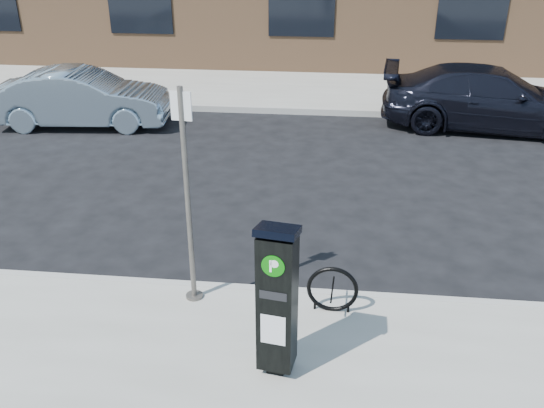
# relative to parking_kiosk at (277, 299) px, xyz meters

# --- Properties ---
(ground) EXTENTS (120.00, 120.00, 0.00)m
(ground) POSITION_rel_parking_kiosk_xyz_m (-0.60, 1.48, -1.03)
(ground) COLOR black
(ground) RESTS_ON ground
(sidewalk_far) EXTENTS (60.00, 12.00, 0.15)m
(sidewalk_far) POSITION_rel_parking_kiosk_xyz_m (-0.60, 15.48, -0.95)
(sidewalk_far) COLOR gray
(sidewalk_far) RESTS_ON ground
(curb_near) EXTENTS (60.00, 0.12, 0.16)m
(curb_near) POSITION_rel_parking_kiosk_xyz_m (-0.60, 1.46, -0.95)
(curb_near) COLOR #9E9B93
(curb_near) RESTS_ON ground
(curb_far) EXTENTS (60.00, 0.12, 0.16)m
(curb_far) POSITION_rel_parking_kiosk_xyz_m (-0.60, 9.50, -0.95)
(curb_far) COLOR #9E9B93
(curb_far) RESTS_ON ground
(parking_kiosk) EXTENTS (0.44, 0.40, 1.71)m
(parking_kiosk) POSITION_rel_parking_kiosk_xyz_m (0.00, 0.00, 0.00)
(parking_kiosk) COLOR black
(parking_kiosk) RESTS_ON sidewalk_near
(sign_pole) EXTENTS (0.23, 0.21, 2.66)m
(sign_pole) POSITION_rel_parking_kiosk_xyz_m (-1.15, 1.18, 0.44)
(sign_pole) COLOR #615A56
(sign_pole) RESTS_ON sidewalk_near
(bike_rack) EXTENTS (0.61, 0.09, 0.61)m
(bike_rack) POSITION_rel_parking_kiosk_xyz_m (0.55, 1.08, -0.58)
(bike_rack) COLOR black
(bike_rack) RESTS_ON sidewalk_near
(car_silver) EXTENTS (4.16, 1.77, 1.33)m
(car_silver) POSITION_rel_parking_kiosk_xyz_m (-5.40, 8.06, -0.36)
(car_silver) COLOR #8AA0AF
(car_silver) RESTS_ON ground
(car_dark) EXTENTS (5.09, 2.52, 1.42)m
(car_dark) POSITION_rel_parking_kiosk_xyz_m (4.07, 8.88, -0.32)
(car_dark) COLOR black
(car_dark) RESTS_ON ground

